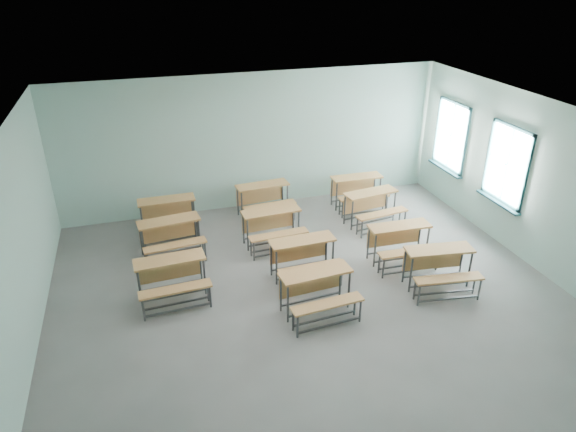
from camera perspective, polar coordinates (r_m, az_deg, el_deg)
name	(u,v)px	position (r m, az deg, el deg)	size (l,w,h in m)	color
room	(315,213)	(8.60, 2.97, 0.35)	(9.04, 8.04, 3.24)	gray
desk_unit_r0c1	(318,288)	(8.62, 3.35, -7.95)	(1.28, 0.91, 0.76)	#B17740
desk_unit_r0c2	(440,264)	(9.64, 16.56, -5.09)	(1.32, 0.98, 0.76)	#B17740
desk_unit_r1c0	(172,274)	(9.18, -12.81, -6.31)	(1.26, 0.88, 0.76)	#B17740
desk_unit_r1c1	(304,254)	(9.53, 1.82, -4.24)	(1.24, 0.86, 0.76)	#B17740
desk_unit_r1c2	(401,239)	(10.26, 12.44, -2.51)	(1.25, 0.86, 0.76)	#B17740
desk_unit_r2c0	(171,233)	(10.49, -12.89, -1.88)	(1.30, 0.95, 0.76)	#B17740
desk_unit_r2c1	(273,223)	(10.62, -1.71, -0.81)	(1.26, 0.88, 0.76)	#B17740
desk_unit_r2c2	(373,204)	(11.63, 9.40, 1.36)	(1.32, 0.97, 0.76)	#B17740
desk_unit_r3c0	(168,211)	(11.41, -13.22, 0.49)	(1.22, 0.82, 0.76)	#B17740
desk_unit_r3c1	(264,196)	(11.87, -2.67, 2.24)	(1.28, 0.92, 0.76)	#B17740
desk_unit_r3c2	(358,188)	(12.41, 7.77, 3.15)	(1.24, 0.85, 0.76)	#B17740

